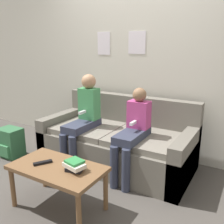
# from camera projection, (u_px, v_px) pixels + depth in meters

# --- Properties ---
(ground_plane) EXTENTS (10.00, 10.00, 0.00)m
(ground_plane) POSITION_uv_depth(u_px,v_px,m) (93.00, 183.00, 2.78)
(ground_plane) COLOR #4C4742
(wall_back) EXTENTS (8.00, 0.06, 2.60)m
(wall_back) POSITION_uv_depth(u_px,v_px,m) (137.00, 59.00, 3.35)
(wall_back) COLOR beige
(wall_back) RESTS_ON ground_plane
(couch) EXTENTS (1.87, 0.89, 0.84)m
(couch) POSITION_uv_depth(u_px,v_px,m) (118.00, 143.00, 3.17)
(couch) COLOR #6B665B
(couch) RESTS_ON ground_plane
(coffee_table) EXTENTS (0.86, 0.48, 0.43)m
(coffee_table) POSITION_uv_depth(u_px,v_px,m) (58.00, 172.00, 2.27)
(coffee_table) COLOR brown
(coffee_table) RESTS_ON ground_plane
(person_left) EXTENTS (0.24, 0.60, 1.14)m
(person_left) POSITION_uv_depth(u_px,v_px,m) (83.00, 116.00, 3.10)
(person_left) COLOR #33384C
(person_left) RESTS_ON ground_plane
(person_right) EXTENTS (0.24, 0.60, 1.03)m
(person_right) POSITION_uv_depth(u_px,v_px,m) (133.00, 130.00, 2.76)
(person_right) COLOR #33384C
(person_right) RESTS_ON ground_plane
(tv_remote) EXTENTS (0.12, 0.17, 0.02)m
(tv_remote) POSITION_uv_depth(u_px,v_px,m) (43.00, 163.00, 2.30)
(tv_remote) COLOR black
(tv_remote) RESTS_ON coffee_table
(book_stack) EXTENTS (0.21, 0.17, 0.09)m
(book_stack) POSITION_uv_depth(u_px,v_px,m) (75.00, 165.00, 2.17)
(book_stack) COLOR black
(book_stack) RESTS_ON coffee_table
(backpack) EXTENTS (0.31, 0.27, 0.39)m
(backpack) POSITION_uv_depth(u_px,v_px,m) (11.00, 142.00, 3.41)
(backpack) COLOR #336B42
(backpack) RESTS_ON ground_plane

